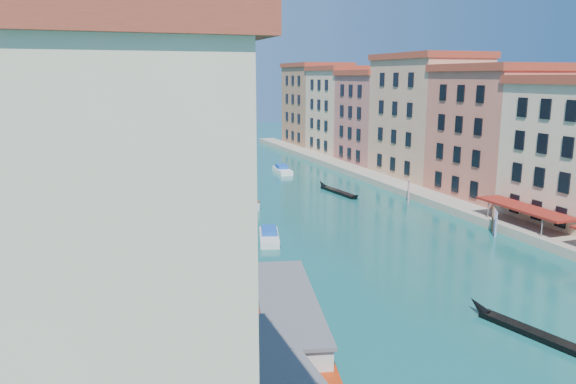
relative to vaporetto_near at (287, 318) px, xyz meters
name	(u,v)px	position (x,y,z in m)	size (l,w,h in m)	color
left_bank_palazzos	(63,140)	(-15.06, 40.45, 8.49)	(12.80, 128.40, 21.00)	beige
right_bank_palazzos	(448,126)	(40.94, 40.77, 8.53)	(12.80, 128.40, 21.00)	#A55643
quay	(401,187)	(32.94, 40.77, -0.72)	(4.00, 140.00, 1.00)	gray
mooring_poles_right	(575,252)	(30.04, 4.57, 0.08)	(1.44, 54.24, 3.20)	brown
vaporetto_near	(287,318)	(0.00, 0.00, 0.00)	(8.13, 18.66, 2.71)	white
vaporetto_far	(207,190)	(3.43, 44.17, 0.13)	(10.24, 20.62, 3.00)	white
gondola_fore	(537,332)	(15.76, -6.10, -0.84)	(3.64, 11.14, 2.25)	black
gondola_far	(337,191)	(22.89, 42.20, -0.88)	(2.26, 11.81, 1.67)	black
motorboat_mid	(269,236)	(5.60, 21.81, -0.71)	(3.62, 6.65, 1.31)	silver
motorboat_far	(282,170)	(20.91, 62.27, -0.65)	(2.78, 7.21, 1.46)	white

